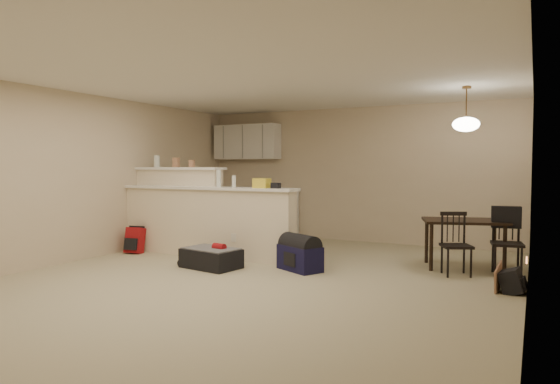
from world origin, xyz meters
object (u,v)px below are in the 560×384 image
Objects in this scene: dining_chair_far at (507,242)px; pendant_lamp at (466,124)px; navy_duffel at (300,258)px; dining_table at (464,226)px; suitcase at (211,258)px; dining_chair_near at (456,244)px; red_backpack at (135,240)px; black_daypack at (512,281)px.

pendant_lamp is at bearing 147.64° from dining_chair_far.
dining_chair_far is at bearing -22.98° from pendant_lamp.
pendant_lamp is 1.00× the size of navy_duffel.
dining_chair_far is at bearing 48.37° from navy_duffel.
dining_table is 3.53m from suitcase.
navy_duffel is (-1.95, -1.19, -1.82)m from pendant_lamp.
dining_table is at bearing 62.73° from dining_chair_near.
suitcase is 1.89× the size of red_backpack.
pendant_lamp reaches higher than dining_table.
pendant_lamp is 2.31m from black_daypack.
suitcase is 1.26× the size of navy_duffel.
dining_table reaches higher than red_backpack.
black_daypack is at bearing -93.48° from dining_chair_far.
dining_chair_far is 5.54m from red_backpack.
black_daypack is at bearing -68.18° from dining_chair_near.
suitcase is at bearing -169.02° from dining_chair_far.
navy_duffel is 2.60m from black_daypack.
dining_table is at bearing 26.57° from pendant_lamp.
suitcase is (-3.67, -1.36, -0.30)m from dining_chair_far.
black_daypack is (0.10, -0.96, -0.30)m from dining_chair_far.
dining_chair_far is at bearing -39.76° from dining_table.
suitcase is at bearing -133.37° from navy_duffel.
suitcase is at bearing -152.81° from pendant_lamp.
red_backpack reaches higher than suitcase.
dining_chair_far reaches higher than navy_duffel.
pendant_lamp is at bearing 62.73° from dining_chair_near.
pendant_lamp reaches higher than dining_chair_far.
red_backpack is 1.41× the size of black_daypack.
black_daypack is at bearing -61.18° from pendant_lamp.
navy_duffel is at bearing -9.95° from red_backpack.
black_daypack is (2.60, 0.00, -0.04)m from navy_duffel.
dining_chair_far is (0.56, -0.24, -0.16)m from dining_table.
navy_duffel is at bearing 173.35° from dining_chair_near.
dining_table is at bearing 147.64° from dining_chair_far.
navy_duffel reaches higher than black_daypack.
dining_table reaches higher than navy_duffel.
navy_duffel is at bearing -165.27° from dining_table.
dining_chair_far reaches higher than suitcase.
dining_table reaches higher than black_daypack.
dining_chair_far reaches higher than red_backpack.
black_daypack is at bearing 15.74° from suitcase.
suitcase is at bearing -169.60° from dining_table.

